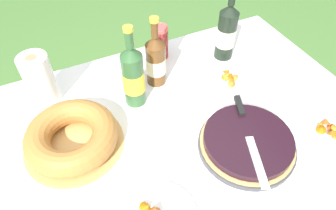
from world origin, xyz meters
name	(u,v)px	position (x,y,z in m)	size (l,w,h in m)	color
ground_plane	(176,210)	(0.00, 0.00, 0.00)	(16.00, 16.00, 0.00)	#4C7A38
garden_table	(179,137)	(0.00, 0.00, 0.68)	(1.46, 1.00, 0.75)	brown
tablecloth	(179,127)	(0.00, 0.00, 0.74)	(1.47, 1.01, 0.10)	white
berry_tart	(247,143)	(0.16, -0.19, 0.78)	(0.34, 0.34, 0.06)	#38383D
serving_knife	(247,130)	(0.17, -0.16, 0.82)	(0.16, 0.36, 0.01)	silver
bundt_cake	(72,137)	(-0.38, 0.07, 0.80)	(0.35, 0.35, 0.09)	tan
cup_stack	(160,43)	(0.10, 0.40, 0.84)	(0.07, 0.07, 0.16)	#E04C47
cider_bottle_green	(133,76)	(-0.10, 0.18, 0.89)	(0.08, 0.08, 0.34)	#2D562D
cider_bottle_amber	(156,60)	(0.02, 0.26, 0.87)	(0.08, 0.08, 0.30)	brown
juice_bottle_red	(226,32)	(0.37, 0.28, 0.88)	(0.09, 0.09, 0.34)	black
snack_plate_near	(334,132)	(0.48, -0.28, 0.77)	(0.22, 0.22, 0.06)	white
snack_plate_far	(227,78)	(0.29, 0.13, 0.77)	(0.20, 0.20, 0.06)	white
paper_towel_roll	(40,79)	(-0.42, 0.35, 0.86)	(0.11, 0.11, 0.21)	white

